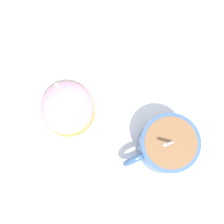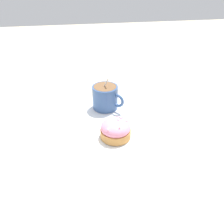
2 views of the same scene
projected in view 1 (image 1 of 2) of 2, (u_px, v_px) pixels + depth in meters
ground_plane at (118, 124)px, 0.58m from camera, size 3.00×3.00×0.00m
paper_napkin at (118, 123)px, 0.57m from camera, size 0.32×0.30×0.00m
coffee_cup at (166, 145)px, 0.53m from camera, size 0.09×0.09×0.11m
frosted_pastry at (67, 108)px, 0.55m from camera, size 0.08×0.08×0.05m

